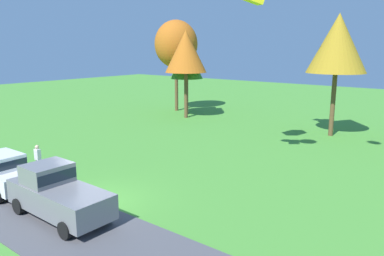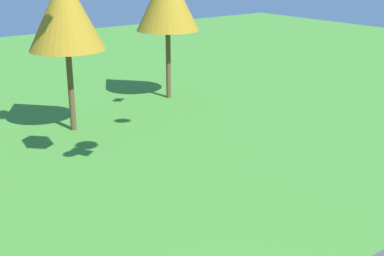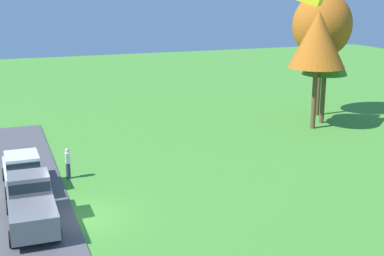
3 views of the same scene
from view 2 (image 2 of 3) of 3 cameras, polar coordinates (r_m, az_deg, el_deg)
name	(u,v)px [view 2 (image 2 of 3)]	position (r m, az deg, el deg)	size (l,w,h in m)	color
tree_far_right	(65,12)	(32.47, -13.37, 11.96)	(4.49, 4.49, 9.47)	brown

